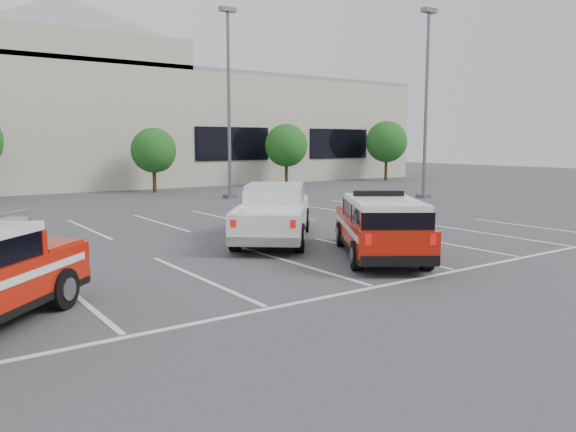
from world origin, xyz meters
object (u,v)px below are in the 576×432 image
Objects in this scene: tree_right at (287,147)px; white_pickup at (274,218)px; tree_mid_right at (155,152)px; tree_far_right at (387,143)px; light_pole_right at (426,104)px; fire_chief_suv at (380,231)px; light_pole_mid at (229,104)px; convention_building at (35,119)px.

tree_right is 0.78× the size of white_pickup.
tree_mid_right is 0.82× the size of tree_far_right.
tree_far_right is (10.00, 0.00, 0.27)m from tree_right.
light_pole_right reaches higher than fire_chief_suv.
light_pole_mid is at bearing -143.23° from tree_right.
tree_right is at bearing 93.09° from white_pickup.
fire_chief_suv is (-22.81, -22.69, -2.32)m from tree_far_right.
light_pole_mid is (6.82, -15.86, 0.47)m from convention_building.
light_pole_right is at bearing -127.04° from tree_far_right.
light_pole_mid is at bearing 146.31° from light_pole_right.
light_pole_right reaches higher than tree_right.
white_pickup is (-13.65, -18.80, -2.07)m from tree_right.
tree_right is 23.33m from white_pickup.
fire_chief_suv is at bearing -105.84° from light_pole_mid.
tree_right is at bearing 0.00° from tree_mid_right.
tree_mid_right is 16.47m from light_pole_right.
light_pole_mid reaches higher than tree_far_right.
white_pickup is (-14.56, -6.76, -4.49)m from light_pole_right.
convention_building reaches higher than tree_right.
light_pole_mid is (-18.09, -6.05, 2.14)m from tree_far_right.
fire_chief_suv is at bearing -86.31° from convention_building.
tree_right is 0.43× the size of light_pole_mid.
convention_building is 10.59× the size of white_pickup.
light_pole_right is at bearing 71.56° from fire_chief_suv.
light_pole_right reaches higher than white_pickup.
fire_chief_suv is (-2.81, -22.69, -1.78)m from tree_mid_right.
tree_mid_right is at bearing -63.43° from convention_building.
convention_building is at bearing 127.47° from fire_chief_suv.
convention_building is 32.82m from fire_chief_suv.
tree_far_right is 19.19m from light_pole_mid.
convention_building is at bearing 146.63° from tree_right.
tree_far_right reaches higher than fire_chief_suv.
tree_far_right is at bearing 52.96° from light_pole_right.
tree_far_right reaches higher than tree_mid_right.
light_pole_right reaches higher than tree_mid_right.
fire_chief_suv is (2.10, -32.50, -4.00)m from convention_building.
light_pole_mid is 1.00× the size of light_pole_right.
convention_building is 5.86× the size of light_pole_mid.
light_pole_right is (9.00, -6.00, 0.00)m from light_pole_mid.
fire_chief_suv is (-4.72, -16.64, -4.47)m from light_pole_mid.
convention_building reaches higher than white_pickup.
white_pickup is at bearing -141.51° from tree_far_right.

